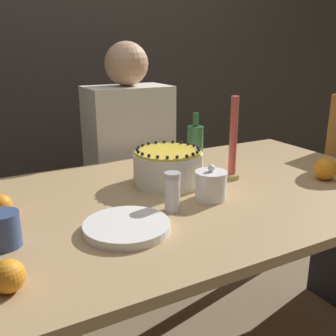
{
  "coord_description": "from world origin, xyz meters",
  "views": [
    {
      "loc": [
        -0.64,
        -1.07,
        1.23
      ],
      "look_at": [
        0.01,
        0.11,
        0.81
      ],
      "focal_mm": 42.0,
      "sensor_mm": 36.0,
      "label": 1
    }
  ],
  "objects_px": {
    "sugar_shaker": "(172,191)",
    "bottle": "(195,143)",
    "cake": "(168,167)",
    "sugar_bowl": "(211,185)",
    "candle": "(233,145)",
    "person_man_blue_shirt": "(130,186)"
  },
  "relations": [
    {
      "from": "candle",
      "to": "cake",
      "type": "bearing_deg",
      "value": 163.46
    },
    {
      "from": "cake",
      "to": "bottle",
      "type": "distance_m",
      "value": 0.32
    },
    {
      "from": "sugar_shaker",
      "to": "bottle",
      "type": "distance_m",
      "value": 0.56
    },
    {
      "from": "cake",
      "to": "sugar_bowl",
      "type": "relative_size",
      "value": 2.11
    },
    {
      "from": "candle",
      "to": "person_man_blue_shirt",
      "type": "relative_size",
      "value": 0.25
    },
    {
      "from": "sugar_bowl",
      "to": "sugar_shaker",
      "type": "xyz_separation_m",
      "value": [
        -0.15,
        -0.02,
        0.01
      ]
    },
    {
      "from": "bottle",
      "to": "person_man_blue_shirt",
      "type": "xyz_separation_m",
      "value": [
        -0.16,
        0.36,
        -0.28
      ]
    },
    {
      "from": "cake",
      "to": "person_man_blue_shirt",
      "type": "bearing_deg",
      "value": 81.13
    },
    {
      "from": "sugar_bowl",
      "to": "person_man_blue_shirt",
      "type": "height_order",
      "value": "person_man_blue_shirt"
    },
    {
      "from": "sugar_shaker",
      "to": "bottle",
      "type": "bearing_deg",
      "value": 50.25
    },
    {
      "from": "sugar_shaker",
      "to": "sugar_bowl",
      "type": "bearing_deg",
      "value": 7.19
    },
    {
      "from": "cake",
      "to": "bottle",
      "type": "relative_size",
      "value": 1.19
    },
    {
      "from": "bottle",
      "to": "sugar_bowl",
      "type": "bearing_deg",
      "value": -116.29
    },
    {
      "from": "cake",
      "to": "sugar_shaker",
      "type": "bearing_deg",
      "value": -115.88
    },
    {
      "from": "bottle",
      "to": "sugar_shaker",
      "type": "bearing_deg",
      "value": -129.75
    },
    {
      "from": "sugar_shaker",
      "to": "bottle",
      "type": "relative_size",
      "value": 0.57
    },
    {
      "from": "sugar_shaker",
      "to": "person_man_blue_shirt",
      "type": "bearing_deg",
      "value": 75.91
    },
    {
      "from": "cake",
      "to": "bottle",
      "type": "height_order",
      "value": "bottle"
    },
    {
      "from": "cake",
      "to": "sugar_bowl",
      "type": "distance_m",
      "value": 0.21
    },
    {
      "from": "candle",
      "to": "bottle",
      "type": "height_order",
      "value": "candle"
    },
    {
      "from": "sugar_bowl",
      "to": "candle",
      "type": "bearing_deg",
      "value": 35.51
    },
    {
      "from": "sugar_shaker",
      "to": "candle",
      "type": "bearing_deg",
      "value": 24.29
    }
  ]
}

